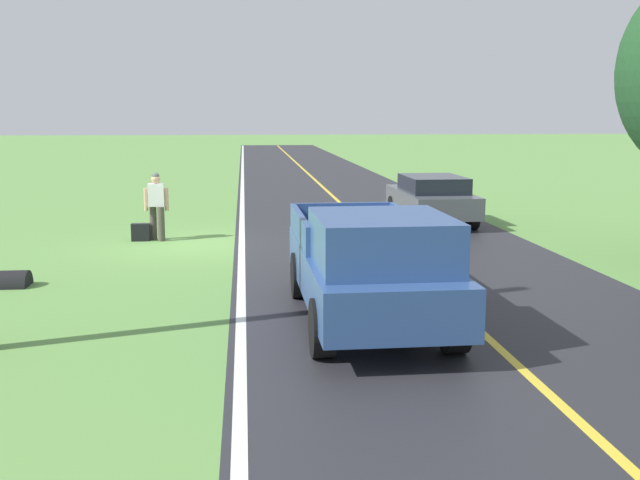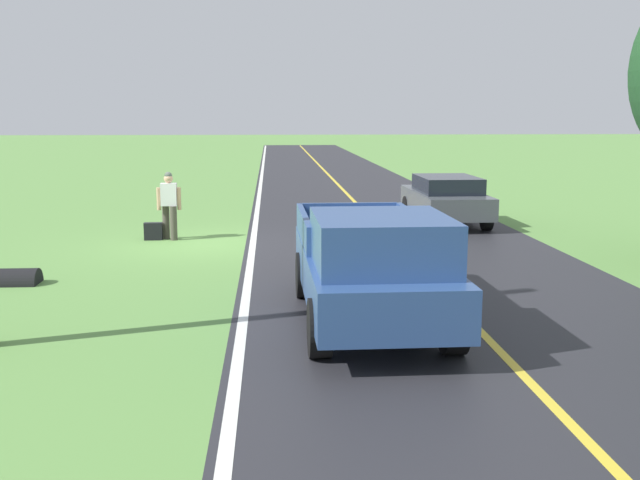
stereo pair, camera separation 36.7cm
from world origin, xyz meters
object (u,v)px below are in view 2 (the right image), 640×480
suitcase_carried (153,231)px  sedan_near_oncoming (446,198)px  pickup_truck_passing (372,264)px  hitchhiker_walking (169,202)px

suitcase_carried → sedan_near_oncoming: size_ratio=0.10×
suitcase_carried → pickup_truck_passing: (-4.54, 8.19, 0.74)m
hitchhiker_walking → sedan_near_oncoming: 8.10m
sedan_near_oncoming → hitchhiker_walking: bearing=16.5°
hitchhiker_walking → suitcase_carried: size_ratio=3.80×
pickup_truck_passing → hitchhiker_walking: bearing=-63.6°
suitcase_carried → sedan_near_oncoming: sedan_near_oncoming is taller
hitchhiker_walking → sedan_near_oncoming: hitchhiker_walking is taller
pickup_truck_passing → sedan_near_oncoming: 11.19m
sedan_near_oncoming → suitcase_carried: bearing=16.3°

